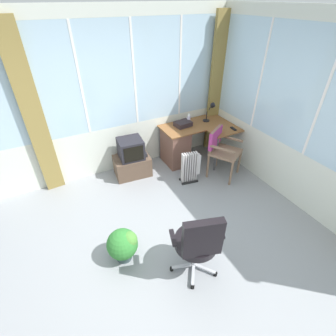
{
  "coord_description": "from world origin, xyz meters",
  "views": [
    {
      "loc": [
        -1.02,
        -1.85,
        2.8
      ],
      "look_at": [
        0.38,
        0.85,
        0.67
      ],
      "focal_mm": 26.59,
      "sensor_mm": 36.0,
      "label": 1
    }
  ],
  "objects_px": {
    "desk_lamp": "(212,109)",
    "potted_plant": "(123,244)",
    "paper_tray": "(183,124)",
    "spray_bottle": "(189,119)",
    "office_chair": "(198,242)",
    "wooden_armchair": "(220,146)",
    "desk": "(178,144)",
    "space_heater": "(191,167)",
    "tv_remote": "(233,129)",
    "tv_on_stand": "(132,160)"
  },
  "relations": [
    {
      "from": "spray_bottle",
      "to": "paper_tray",
      "type": "distance_m",
      "value": 0.17
    },
    {
      "from": "desk",
      "to": "desk_lamp",
      "type": "bearing_deg",
      "value": -0.39
    },
    {
      "from": "office_chair",
      "to": "space_heater",
      "type": "distance_m",
      "value": 1.85
    },
    {
      "from": "tv_remote",
      "to": "office_chair",
      "type": "bearing_deg",
      "value": -130.9
    },
    {
      "from": "paper_tray",
      "to": "tv_on_stand",
      "type": "relative_size",
      "value": 0.41
    },
    {
      "from": "desk_lamp",
      "to": "spray_bottle",
      "type": "height_order",
      "value": "desk_lamp"
    },
    {
      "from": "desk_lamp",
      "to": "wooden_armchair",
      "type": "relative_size",
      "value": 0.43
    },
    {
      "from": "desk",
      "to": "paper_tray",
      "type": "height_order",
      "value": "paper_tray"
    },
    {
      "from": "office_chair",
      "to": "tv_remote",
      "type": "bearing_deg",
      "value": 42.58
    },
    {
      "from": "paper_tray",
      "to": "spray_bottle",
      "type": "bearing_deg",
      "value": 16.75
    },
    {
      "from": "desk_lamp",
      "to": "potted_plant",
      "type": "xyz_separation_m",
      "value": [
        -2.44,
        -1.66,
        -0.72
      ]
    },
    {
      "from": "desk",
      "to": "spray_bottle",
      "type": "height_order",
      "value": "spray_bottle"
    },
    {
      "from": "wooden_armchair",
      "to": "paper_tray",
      "type": "bearing_deg",
      "value": 114.22
    },
    {
      "from": "office_chair",
      "to": "space_heater",
      "type": "height_order",
      "value": "office_chair"
    },
    {
      "from": "tv_remote",
      "to": "wooden_armchair",
      "type": "height_order",
      "value": "wooden_armchair"
    },
    {
      "from": "desk",
      "to": "desk_lamp",
      "type": "relative_size",
      "value": 3.5
    },
    {
      "from": "desk_lamp",
      "to": "tv_remote",
      "type": "bearing_deg",
      "value": -71.45
    },
    {
      "from": "spray_bottle",
      "to": "paper_tray",
      "type": "xyz_separation_m",
      "value": [
        -0.15,
        -0.05,
        -0.06
      ]
    },
    {
      "from": "wooden_armchair",
      "to": "space_heater",
      "type": "height_order",
      "value": "wooden_armchair"
    },
    {
      "from": "tv_remote",
      "to": "office_chair",
      "type": "height_order",
      "value": "office_chair"
    },
    {
      "from": "spray_bottle",
      "to": "tv_on_stand",
      "type": "relative_size",
      "value": 0.29
    },
    {
      "from": "tv_remote",
      "to": "office_chair",
      "type": "distance_m",
      "value": 2.6
    },
    {
      "from": "office_chair",
      "to": "paper_tray",
      "type": "bearing_deg",
      "value": 63.62
    },
    {
      "from": "spray_bottle",
      "to": "wooden_armchair",
      "type": "bearing_deg",
      "value": -77.12
    },
    {
      "from": "paper_tray",
      "to": "tv_on_stand",
      "type": "xyz_separation_m",
      "value": [
        -1.09,
        -0.05,
        -0.45
      ]
    },
    {
      "from": "space_heater",
      "to": "potted_plant",
      "type": "relative_size",
      "value": 1.28
    },
    {
      "from": "wooden_armchair",
      "to": "office_chair",
      "type": "xyz_separation_m",
      "value": [
        -1.48,
        -1.57,
        -0.02
      ]
    },
    {
      "from": "desk_lamp",
      "to": "potted_plant",
      "type": "height_order",
      "value": "desk_lamp"
    },
    {
      "from": "desk_lamp",
      "to": "space_heater",
      "type": "xyz_separation_m",
      "value": [
        -0.85,
        -0.66,
        -0.69
      ]
    },
    {
      "from": "office_chair",
      "to": "space_heater",
      "type": "relative_size",
      "value": 1.68
    },
    {
      "from": "desk",
      "to": "space_heater",
      "type": "xyz_separation_m",
      "value": [
        -0.12,
        -0.66,
        -0.1
      ]
    },
    {
      "from": "desk",
      "to": "desk_lamp",
      "type": "height_order",
      "value": "desk_lamp"
    },
    {
      "from": "desk",
      "to": "wooden_armchair",
      "type": "height_order",
      "value": "wooden_armchair"
    },
    {
      "from": "desk_lamp",
      "to": "potted_plant",
      "type": "bearing_deg",
      "value": -145.87
    },
    {
      "from": "wooden_armchair",
      "to": "tv_on_stand",
      "type": "bearing_deg",
      "value": 153.98
    },
    {
      "from": "desk_lamp",
      "to": "tv_remote",
      "type": "distance_m",
      "value": 0.57
    },
    {
      "from": "spray_bottle",
      "to": "space_heater",
      "type": "distance_m",
      "value": 1.02
    },
    {
      "from": "wooden_armchair",
      "to": "office_chair",
      "type": "bearing_deg",
      "value": -133.37
    },
    {
      "from": "tv_remote",
      "to": "desk",
      "type": "bearing_deg",
      "value": 157.37
    },
    {
      "from": "space_heater",
      "to": "desk",
      "type": "bearing_deg",
      "value": 79.5
    },
    {
      "from": "space_heater",
      "to": "potted_plant",
      "type": "distance_m",
      "value": 1.88
    },
    {
      "from": "desk_lamp",
      "to": "paper_tray",
      "type": "xyz_separation_m",
      "value": [
        -0.6,
        0.07,
        -0.21
      ]
    },
    {
      "from": "wooden_armchair",
      "to": "tv_on_stand",
      "type": "relative_size",
      "value": 1.23
    },
    {
      "from": "desk_lamp",
      "to": "spray_bottle",
      "type": "distance_m",
      "value": 0.48
    },
    {
      "from": "tv_on_stand",
      "to": "spray_bottle",
      "type": "bearing_deg",
      "value": 4.38
    },
    {
      "from": "office_chair",
      "to": "potted_plant",
      "type": "bearing_deg",
      "value": 139.49
    },
    {
      "from": "paper_tray",
      "to": "tv_on_stand",
      "type": "height_order",
      "value": "paper_tray"
    },
    {
      "from": "desk_lamp",
      "to": "wooden_armchair",
      "type": "xyz_separation_m",
      "value": [
        -0.27,
        -0.68,
        -0.39
      ]
    },
    {
      "from": "potted_plant",
      "to": "desk_lamp",
      "type": "bearing_deg",
      "value": 34.13
    },
    {
      "from": "desk",
      "to": "wooden_armchair",
      "type": "distance_m",
      "value": 0.84
    }
  ]
}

